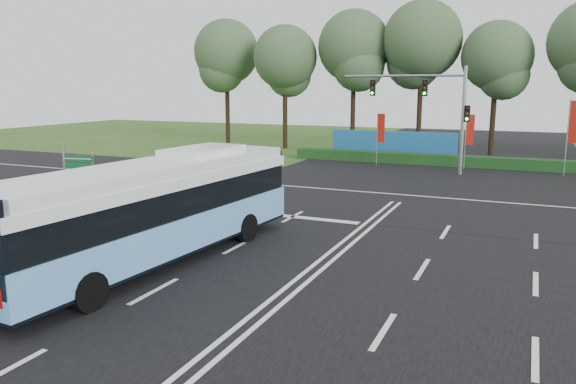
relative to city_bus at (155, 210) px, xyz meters
The scene contains 14 objects.
ground 5.85m from the city_bus, 29.51° to the left, with size 120.00×120.00×0.00m, color #2F521B.
road_main 5.85m from the city_bus, 29.51° to the left, with size 20.00×120.00×0.04m, color black.
road_cross 15.62m from the city_bus, 71.81° to the left, with size 120.00×14.00×0.05m, color black.
kerb_strip 5.54m from the city_bus, behind, with size 0.25×18.00×0.12m, color gray.
city_bus is the anchor object (origin of this frame).
pedestrian_signal 6.92m from the city_bus, 148.60° to the left, with size 0.28×0.40×3.00m.
street_sign 6.74m from the city_bus, 156.20° to the left, with size 1.33×0.33×3.45m.
banner_flag_left 25.43m from the city_bus, 87.99° to the left, with size 0.57×0.07×3.86m.
banner_flag_mid 26.82m from the city_bus, 74.84° to the left, with size 0.57×0.15×3.90m.
banner_flag_right 28.43m from the city_bus, 62.07° to the left, with size 0.73×0.11×4.96m.
traffic_light_gantry 23.96m from the city_bus, 77.74° to the left, with size 8.41×0.28×7.00m.
hedge 27.71m from the city_bus, 79.92° to the left, with size 22.00×1.20×0.80m, color #133613.
blue_hoarding 29.76m from the city_bus, 88.37° to the left, with size 10.00×0.30×2.20m, color #1D619F.
eucalyptus_row 35.87m from the city_bus, 79.32° to the left, with size 55.01×8.11×12.94m.
Camera 1 is at (6.19, -17.28, 5.76)m, focal length 35.00 mm.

